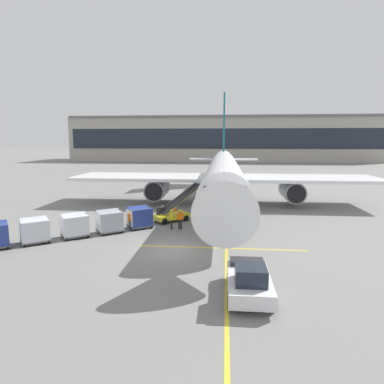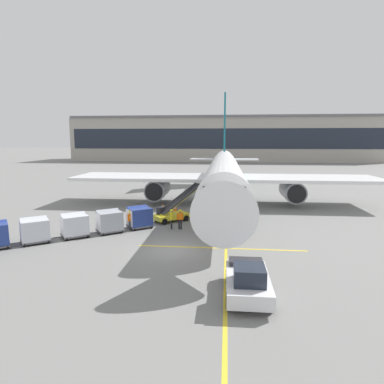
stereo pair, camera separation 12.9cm
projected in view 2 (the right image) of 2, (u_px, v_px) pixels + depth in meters
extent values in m
plane|color=slate|center=(172.00, 250.00, 23.43)|extent=(600.00, 600.00, 0.00)
cylinder|color=white|center=(224.00, 174.00, 39.33)|extent=(4.20, 36.34, 3.88)
cube|color=#146B7A|center=(224.00, 174.00, 39.33)|extent=(4.23, 34.89, 0.47)
cone|color=white|center=(224.00, 208.00, 19.57)|extent=(3.72, 3.91, 3.68)
cone|color=white|center=(224.00, 160.00, 60.19)|extent=(3.35, 6.23, 3.30)
cube|color=white|center=(148.00, 177.00, 41.19)|extent=(17.31, 7.42, 0.36)
cylinder|color=#93969E|center=(158.00, 189.00, 40.56)|extent=(2.45, 4.74, 2.40)
cylinder|color=black|center=(154.00, 192.00, 38.19)|extent=(2.04, 0.14, 2.04)
cube|color=white|center=(304.00, 179.00, 39.43)|extent=(17.31, 7.42, 0.36)
cylinder|color=#93969E|center=(292.00, 191.00, 39.07)|extent=(2.45, 4.74, 2.40)
cylinder|color=black|center=(297.00, 194.00, 36.70)|extent=(2.04, 0.14, 2.04)
cube|color=#146B7A|center=(225.00, 126.00, 57.75)|extent=(0.32, 4.36, 10.89)
cube|color=white|center=(224.00, 159.00, 58.32)|extent=(11.75, 3.01, 0.20)
cube|color=#1E2633|center=(224.00, 191.00, 22.15)|extent=(2.73, 1.77, 0.85)
cylinder|color=#47474C|center=(224.00, 215.00, 29.00)|extent=(0.22, 0.22, 1.10)
sphere|color=black|center=(224.00, 221.00, 29.09)|extent=(1.35, 1.35, 1.35)
cylinder|color=#47474C|center=(200.00, 192.00, 41.77)|extent=(0.22, 0.22, 1.10)
sphere|color=black|center=(200.00, 196.00, 41.86)|extent=(1.35, 1.35, 1.35)
cylinder|color=#47474C|center=(247.00, 193.00, 41.23)|extent=(0.22, 0.22, 1.10)
sphere|color=black|center=(247.00, 197.00, 41.31)|extent=(1.35, 1.35, 1.35)
cube|color=gold|center=(171.00, 216.00, 31.75)|extent=(3.60, 3.46, 0.44)
cube|color=black|center=(161.00, 211.00, 31.41)|extent=(0.82, 0.82, 0.70)
cylinder|color=#333338|center=(167.00, 209.00, 31.80)|extent=(0.08, 0.08, 0.80)
cube|color=gold|center=(180.00, 199.00, 32.14)|extent=(4.04, 3.74, 2.68)
cube|color=black|center=(180.00, 198.00, 32.13)|extent=(3.84, 3.54, 2.53)
cube|color=#333338|center=(183.00, 199.00, 31.77)|extent=(3.44, 3.08, 2.70)
cube|color=#333338|center=(178.00, 198.00, 32.48)|extent=(3.44, 3.08, 2.70)
cylinder|color=black|center=(186.00, 218.00, 31.89)|extent=(0.55, 0.52, 0.56)
cylinder|color=black|center=(177.00, 215.00, 33.06)|extent=(0.55, 0.52, 0.56)
cylinder|color=black|center=(164.00, 222.00, 30.51)|extent=(0.55, 0.52, 0.56)
cylinder|color=black|center=(156.00, 219.00, 31.69)|extent=(0.55, 0.52, 0.56)
cube|color=#515156|center=(140.00, 226.00, 29.36)|extent=(2.56, 2.48, 0.12)
cylinder|color=#4C4C51|center=(125.00, 228.00, 28.67)|extent=(0.60, 0.48, 0.07)
cube|color=navy|center=(140.00, 217.00, 29.24)|extent=(2.42, 2.34, 1.50)
cube|color=navy|center=(138.00, 210.00, 29.50)|extent=(1.97, 1.77, 0.74)
cube|color=silver|center=(129.00, 218.00, 28.74)|extent=(0.89, 1.16, 1.38)
sphere|color=black|center=(128.00, 226.00, 29.54)|extent=(0.30, 0.30, 0.30)
sphere|color=black|center=(134.00, 229.00, 28.39)|extent=(0.30, 0.30, 0.30)
sphere|color=black|center=(145.00, 223.00, 30.36)|extent=(0.30, 0.30, 0.30)
sphere|color=black|center=(151.00, 227.00, 29.21)|extent=(0.30, 0.30, 0.30)
cube|color=#515156|center=(110.00, 230.00, 27.88)|extent=(2.56, 2.48, 0.12)
cylinder|color=#4C4C51|center=(94.00, 233.00, 27.19)|extent=(0.60, 0.48, 0.07)
cube|color=#9EA3AD|center=(110.00, 221.00, 27.75)|extent=(2.42, 2.34, 1.50)
cube|color=#9EA3AD|center=(108.00, 214.00, 28.02)|extent=(1.97, 1.77, 0.74)
cube|color=silver|center=(98.00, 222.00, 27.26)|extent=(0.89, 1.16, 1.38)
sphere|color=black|center=(98.00, 230.00, 28.05)|extent=(0.30, 0.30, 0.30)
sphere|color=black|center=(103.00, 234.00, 26.90)|extent=(0.30, 0.30, 0.30)
sphere|color=black|center=(117.00, 228.00, 28.87)|extent=(0.30, 0.30, 0.30)
sphere|color=black|center=(122.00, 231.00, 27.72)|extent=(0.30, 0.30, 0.30)
cube|color=#515156|center=(75.00, 235.00, 26.56)|extent=(2.56, 2.48, 0.12)
cylinder|color=#4C4C51|center=(57.00, 237.00, 25.87)|extent=(0.60, 0.48, 0.07)
cube|color=silver|center=(75.00, 225.00, 26.43)|extent=(2.42, 2.34, 1.50)
cube|color=silver|center=(73.00, 217.00, 26.70)|extent=(1.97, 1.77, 0.74)
cube|color=silver|center=(62.00, 226.00, 25.94)|extent=(0.89, 1.16, 1.38)
sphere|color=black|center=(63.00, 235.00, 26.73)|extent=(0.30, 0.30, 0.30)
sphere|color=black|center=(67.00, 239.00, 25.58)|extent=(0.30, 0.30, 0.30)
sphere|color=black|center=(84.00, 232.00, 27.55)|extent=(0.30, 0.30, 0.30)
sphere|color=black|center=(88.00, 236.00, 26.40)|extent=(0.30, 0.30, 0.30)
cube|color=#515156|center=(36.00, 240.00, 25.11)|extent=(2.56, 2.48, 0.12)
cylinder|color=#4C4C51|center=(15.00, 243.00, 24.42)|extent=(0.60, 0.48, 0.07)
cube|color=silver|center=(35.00, 230.00, 24.99)|extent=(2.42, 2.34, 1.50)
cube|color=silver|center=(34.00, 222.00, 25.25)|extent=(1.97, 1.77, 0.74)
cube|color=silver|center=(20.00, 232.00, 24.49)|extent=(0.89, 1.16, 1.38)
sphere|color=black|center=(23.00, 240.00, 25.28)|extent=(0.30, 0.30, 0.30)
sphere|color=black|center=(25.00, 245.00, 24.14)|extent=(0.30, 0.30, 0.30)
sphere|color=black|center=(46.00, 237.00, 26.10)|extent=(0.30, 0.30, 0.30)
sphere|color=black|center=(49.00, 242.00, 24.96)|extent=(0.30, 0.30, 0.30)
sphere|color=black|center=(7.00, 242.00, 24.81)|extent=(0.30, 0.30, 0.30)
sphere|color=black|center=(8.00, 247.00, 23.66)|extent=(0.30, 0.30, 0.30)
cube|color=silver|center=(248.00, 283.00, 16.52)|extent=(2.13, 4.41, 0.70)
cube|color=#1E2633|center=(249.00, 275.00, 15.65)|extent=(1.48, 1.55, 0.80)
cube|color=#28282D|center=(246.00, 262.00, 18.07)|extent=(1.79, 0.98, 0.24)
cylinder|color=black|center=(263.00, 278.00, 17.82)|extent=(0.29, 0.76, 0.76)
cylinder|color=black|center=(228.00, 277.00, 18.00)|extent=(0.29, 0.76, 0.76)
cylinder|color=black|center=(270.00, 303.00, 15.14)|extent=(0.29, 0.76, 0.76)
cylinder|color=black|center=(229.00, 301.00, 15.31)|extent=(0.29, 0.76, 0.76)
cylinder|color=black|center=(172.00, 224.00, 29.12)|extent=(0.15, 0.15, 0.86)
cylinder|color=black|center=(171.00, 224.00, 28.95)|extent=(0.15, 0.15, 0.86)
cube|color=yellow|center=(171.00, 216.00, 28.92)|extent=(0.28, 0.41, 0.58)
cube|color=white|center=(173.00, 216.00, 28.93)|extent=(0.05, 0.34, 0.08)
sphere|color=#9E7051|center=(171.00, 211.00, 28.86)|extent=(0.21, 0.21, 0.21)
sphere|color=yellow|center=(171.00, 210.00, 28.85)|extent=(0.23, 0.23, 0.23)
cylinder|color=yellow|center=(172.00, 216.00, 29.17)|extent=(0.09, 0.09, 0.56)
cylinder|color=yellow|center=(171.00, 217.00, 28.69)|extent=(0.09, 0.09, 0.56)
cylinder|color=black|center=(179.00, 224.00, 28.92)|extent=(0.15, 0.15, 0.86)
cylinder|color=black|center=(181.00, 224.00, 28.95)|extent=(0.15, 0.15, 0.86)
cube|color=orange|center=(180.00, 216.00, 28.83)|extent=(0.43, 0.33, 0.58)
cube|color=white|center=(180.00, 216.00, 28.95)|extent=(0.33, 0.10, 0.08)
sphere|color=brown|center=(180.00, 212.00, 28.76)|extent=(0.21, 0.21, 0.21)
sphere|color=yellow|center=(180.00, 211.00, 28.75)|extent=(0.23, 0.23, 0.23)
cylinder|color=orange|center=(177.00, 217.00, 28.79)|extent=(0.09, 0.09, 0.56)
cylinder|color=orange|center=(183.00, 217.00, 28.87)|extent=(0.09, 0.09, 0.56)
cylinder|color=#333847|center=(131.00, 225.00, 28.69)|extent=(0.15, 0.15, 0.86)
cylinder|color=#333847|center=(130.00, 225.00, 28.54)|extent=(0.15, 0.15, 0.86)
cube|color=orange|center=(130.00, 217.00, 28.50)|extent=(0.39, 0.45, 0.58)
cube|color=white|center=(131.00, 217.00, 28.43)|extent=(0.17, 0.31, 0.08)
sphere|color=beige|center=(130.00, 212.00, 28.44)|extent=(0.21, 0.21, 0.21)
sphere|color=yellow|center=(130.00, 212.00, 28.43)|extent=(0.23, 0.23, 0.23)
cylinder|color=orange|center=(132.00, 217.00, 28.71)|extent=(0.09, 0.09, 0.56)
cylinder|color=orange|center=(128.00, 218.00, 28.31)|extent=(0.09, 0.09, 0.56)
cube|color=black|center=(163.00, 209.00, 37.18)|extent=(0.57, 0.57, 0.05)
cone|color=orange|center=(163.00, 206.00, 37.13)|extent=(0.46, 0.46, 0.60)
cylinder|color=white|center=(163.00, 206.00, 37.13)|extent=(0.25, 0.25, 0.07)
cube|color=black|center=(176.00, 211.00, 36.32)|extent=(0.54, 0.54, 0.05)
cone|color=orange|center=(176.00, 208.00, 36.27)|extent=(0.43, 0.43, 0.57)
cylinder|color=white|center=(176.00, 208.00, 36.27)|extent=(0.24, 0.24, 0.07)
cube|color=black|center=(175.00, 212.00, 35.93)|extent=(0.66, 0.66, 0.05)
cone|color=orange|center=(175.00, 208.00, 35.87)|extent=(0.53, 0.53, 0.70)
cylinder|color=white|center=(175.00, 208.00, 35.86)|extent=(0.29, 0.29, 0.08)
cube|color=yellow|center=(226.00, 205.00, 39.87)|extent=(0.20, 110.00, 0.01)
cube|color=yellow|center=(221.00, 248.00, 23.90)|extent=(12.00, 0.20, 0.01)
cube|color=#A8A399|center=(224.00, 140.00, 124.92)|extent=(109.56, 21.78, 15.27)
cube|color=#1E2633|center=(223.00, 139.00, 114.11)|extent=(106.27, 0.10, 6.87)
cube|color=slate|center=(224.00, 118.00, 121.55)|extent=(108.46, 18.51, 0.70)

